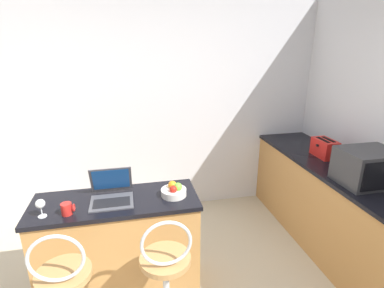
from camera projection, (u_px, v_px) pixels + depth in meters
wall_back at (151, 110)px, 3.58m from camera, size 12.00×0.06×2.60m
breakfast_bar at (120, 248)px, 2.48m from camera, size 1.29×0.50×0.90m
counter_right at (347, 219)px, 2.89m from camera, size 0.64×2.80×0.90m
bar_stool_far at (167, 286)px, 2.02m from camera, size 0.40×0.40×1.06m
laptop at (112, 192)px, 2.33m from camera, size 0.32×0.32×0.24m
microwave at (368, 167)px, 2.57m from camera, size 0.47×0.38×0.30m
toaster at (325, 148)px, 3.19m from camera, size 0.19×0.28×0.19m
fruit_bowl at (174, 191)px, 2.39m from camera, size 0.20×0.20×0.11m
mug_red at (67, 209)px, 2.13m from camera, size 0.09×0.08×0.09m
wine_glass_short at (40, 205)px, 2.08m from camera, size 0.07×0.07×0.13m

